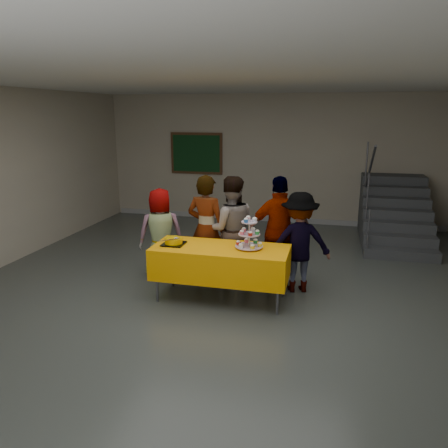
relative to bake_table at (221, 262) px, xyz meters
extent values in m
plane|color=#4C514C|center=(0.03, -0.27, -0.56)|extent=(10.00, 10.00, 0.00)
cube|color=#ADA28B|center=(0.03, 4.73, 0.94)|extent=(8.00, 0.04, 3.00)
cube|color=silver|center=(0.03, -0.27, 2.44)|extent=(8.00, 10.00, 0.04)
cube|color=#999999|center=(0.03, 4.71, -0.50)|extent=(7.90, 0.03, 0.12)
cylinder|color=#595960|center=(-0.84, -0.29, -0.19)|extent=(0.04, 0.04, 0.73)
cylinder|color=#595960|center=(0.84, -0.29, -0.19)|extent=(0.04, 0.04, 0.73)
cylinder|color=#595960|center=(-0.84, 0.29, -0.19)|extent=(0.04, 0.04, 0.73)
cylinder|color=#595960|center=(0.84, 0.29, -0.19)|extent=(0.04, 0.04, 0.73)
cube|color=#595960|center=(0.00, 0.00, 0.18)|extent=(1.80, 0.70, 0.02)
cube|color=#FF9F05|center=(0.00, 0.00, -0.01)|extent=(1.88, 0.78, 0.44)
cylinder|color=silver|center=(0.39, 0.05, 0.22)|extent=(0.18, 0.18, 0.01)
cylinder|color=silver|center=(0.39, 0.05, 0.42)|extent=(0.02, 0.02, 0.42)
cylinder|color=silver|center=(0.39, 0.05, 0.24)|extent=(0.38, 0.38, 0.01)
cylinder|color=silver|center=(0.39, 0.05, 0.41)|extent=(0.30, 0.30, 0.01)
cylinder|color=silver|center=(0.39, 0.05, 0.58)|extent=(0.22, 0.22, 0.01)
cube|color=black|center=(-0.67, -0.04, 0.22)|extent=(0.30, 0.30, 0.02)
cylinder|color=#E9AA00|center=(-0.67, -0.04, 0.27)|extent=(0.25, 0.25, 0.07)
ellipsoid|color=#E9AA00|center=(-0.67, -0.04, 0.30)|extent=(0.25, 0.25, 0.05)
ellipsoid|color=white|center=(-0.63, -0.07, 0.32)|extent=(0.08, 0.08, 0.02)
cube|color=silver|center=(-0.69, -0.17, 0.32)|extent=(0.30, 0.16, 0.04)
imported|color=slate|center=(-1.15, 0.66, 0.16)|extent=(0.83, 0.71, 1.43)
imported|color=slate|center=(-0.39, 0.64, 0.28)|extent=(0.66, 0.48, 1.68)
imported|color=slate|center=(-0.04, 0.77, 0.27)|extent=(0.96, 0.85, 1.65)
imported|color=slate|center=(0.73, 0.74, 0.28)|extent=(1.06, 0.66, 1.68)
imported|color=slate|center=(1.03, 0.60, 0.18)|extent=(1.07, 0.78, 1.48)
cube|color=#424447|center=(2.73, 2.48, -0.47)|extent=(1.30, 0.30, 0.18)
cube|color=#424447|center=(2.73, 2.78, -0.38)|extent=(1.30, 0.30, 0.36)
cube|color=#424447|center=(2.73, 3.08, -0.29)|extent=(1.30, 0.30, 0.54)
cube|color=#424447|center=(2.73, 3.38, -0.20)|extent=(1.30, 0.30, 0.72)
cube|color=#424447|center=(2.73, 3.68, -0.11)|extent=(1.30, 0.30, 0.90)
cube|color=#424447|center=(2.73, 3.98, -0.02)|extent=(1.30, 0.30, 1.08)
cube|color=#424447|center=(2.73, 4.28, 0.07)|extent=(1.30, 0.30, 1.26)
cube|color=#424447|center=(2.73, 4.58, 0.07)|extent=(1.30, 0.30, 1.26)
cylinder|color=#595960|center=(2.13, 2.43, -0.11)|extent=(0.04, 0.04, 0.90)
cylinder|color=#595960|center=(2.13, 3.23, 0.43)|extent=(0.04, 0.04, 0.90)
cylinder|color=#595960|center=(2.13, 4.13, 0.97)|extent=(0.04, 0.04, 0.90)
cylinder|color=#595960|center=(2.13, 3.28, 0.88)|extent=(0.04, 1.85, 1.20)
cube|color=#472B16|center=(-1.81, 4.70, 1.04)|extent=(1.30, 0.04, 1.00)
cube|color=#123818|center=(-1.81, 4.67, 1.04)|extent=(1.18, 0.02, 0.88)
camera|label=1|loc=(1.43, -5.57, 2.02)|focal=35.00mm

